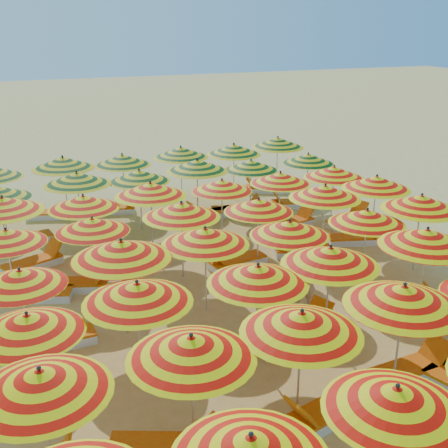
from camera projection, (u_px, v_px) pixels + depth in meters
The scene contains 60 objects.
ground at pixel (231, 286), 15.03m from camera, with size 120.00×120.00×0.00m, color #E7BC67.
umbrella_2 at pixel (396, 399), 7.57m from camera, with size 2.21×2.21×2.13m.
umbrella_6 at pixel (41, 382), 7.89m from camera, with size 2.23×2.23×2.16m.
umbrella_7 at pixel (191, 348), 8.67m from camera, with size 2.11×2.11×2.19m.
umbrella_8 at pixel (301, 323), 9.34m from camera, with size 2.54×2.54×2.22m.
umbrella_9 at pixel (404, 296), 10.07m from camera, with size 2.83×2.83×2.31m.
umbrella_12 at pixel (28, 324), 9.56m from camera, with size 2.26×2.26×2.07m.
umbrella_13 at pixel (137, 293), 10.40m from camera, with size 2.16×2.16×2.21m.
umbrella_14 at pixel (258, 275), 11.17m from camera, with size 2.56×2.56×2.19m.
umbrella_15 at pixel (330, 256), 11.93m from camera, with size 2.33×2.33×2.24m.
umbrella_16 at pixel (427, 238), 12.74m from camera, with size 2.59×2.59×2.32m.
umbrella_18 at pixel (20, 278), 11.42m from camera, with size 1.90×1.90×2.00m.
umbrella_19 at pixel (121, 250), 12.07m from camera, with size 2.43×2.43×2.32m.
umbrella_20 at pixel (205, 237), 13.09m from camera, with size 2.42×2.42×2.21m.
umbrella_21 at pixel (289, 228), 13.87m from camera, with size 2.52×2.52×2.11m.
umbrella_22 at pixel (367, 217), 14.64m from camera, with size 2.62×2.62×2.12m.
umbrella_23 at pixel (421, 203), 15.31m from camera, with size 2.66×2.66×2.29m.
umbrella_24 at pixel (7, 237), 13.55m from camera, with size 2.43×2.43×2.02m.
umbrella_25 at pixel (92, 225), 14.31m from camera, with size 2.24×2.24×2.03m.
umbrella_26 at pixel (181, 210), 14.90m from camera, with size 2.22×2.22×2.21m.
umbrella_27 at pixel (259, 206), 15.66m from camera, with size 2.52×2.52×2.08m.
umbrella_28 at pixel (325, 192), 16.40m from camera, with size 2.38×2.38×2.25m.
umbrella_29 at pixel (376, 183), 17.32m from camera, with size 2.28×2.28×2.25m.
umbrella_30 at pixel (3, 205), 15.13m from camera, with size 2.30×2.30×2.29m.
umbrella_31 at pixel (83, 202), 15.80m from camera, with size 2.13×2.13×2.13m.
umbrella_32 at pixel (150, 189), 16.58m from camera, with size 2.61×2.61×2.27m.
umbrella_33 at pixel (222, 186), 17.65m from camera, with size 2.50×2.50×2.05m.
umbrella_34 at pixel (280, 178), 18.32m from camera, with size 2.49×2.49×2.10m.
umbrella_35 at pixel (334, 172), 18.91m from camera, with size 2.58×2.58×2.14m.
umbrella_37 at pixel (77, 179), 17.79m from camera, with size 2.34×2.34×2.25m.
umbrella_38 at pixel (139, 176), 18.45m from camera, with size 2.32×2.32×2.14m.
umbrella_39 at pixel (197, 165), 19.33m from camera, with size 2.26×2.26×2.27m.
umbrella_40 at pixel (251, 165), 20.10m from camera, with size 2.50×2.50×2.07m.
umbrella_41 at pixel (308, 159), 21.04m from camera, with size 2.12×2.12×2.06m.
umbrella_43 at pixel (63, 163), 19.58m from camera, with size 2.55×2.55×2.30m.
umbrella_44 at pixel (122, 160), 20.42m from camera, with size 2.36×2.36×2.18m.
umbrella_45 at pixel (181, 152), 21.39m from camera, with size 2.69×2.69×2.24m.
umbrella_46 at pixel (234, 149), 21.82m from camera, with size 2.52×2.52×2.25m.
umbrella_47 at pixel (278, 142), 22.95m from camera, with size 2.70×2.70×2.28m.
lounger_4 at pixel (328, 412), 9.95m from camera, with size 1.82×0.94×0.69m.
lounger_5 at pixel (409, 370), 11.15m from camera, with size 1.76×0.68×0.69m.
lounger_7 at pixel (231, 352), 11.74m from camera, with size 1.83×1.04×0.69m.
lounger_8 at pixel (301, 331), 12.55m from camera, with size 1.83×1.14×0.69m.
lounger_10 at pixel (54, 341), 12.17m from camera, with size 1.74×0.62×0.69m.
lounger_11 at pixel (36, 294), 14.26m from camera, with size 1.83×1.14×0.69m.
lounger_12 at pixel (77, 284), 14.77m from camera, with size 1.83×1.15×0.69m.
lounger_13 at pixel (236, 261), 16.18m from camera, with size 1.79×0.80×0.69m.
lounger_14 at pixel (302, 251), 16.94m from camera, with size 1.83×1.09×0.69m.
lounger_15 at pixel (356, 239), 17.86m from camera, with size 1.83×1.07×0.69m.
lounger_16 at pixel (33, 263), 16.08m from camera, with size 1.82×1.17×0.69m.
lounger_17 at pixel (292, 223), 19.26m from camera, with size 1.82×0.96×0.69m.
lounger_18 at pixel (348, 220), 19.58m from camera, with size 1.83×1.11×0.69m.
lounger_19 at pixel (23, 240), 17.80m from camera, with size 1.80×0.84×0.69m.
lounger_20 at pixel (211, 214), 20.18m from camera, with size 1.79×0.77×0.69m.
lounger_21 at pixel (236, 210), 20.61m from camera, with size 1.82×1.01×0.69m.
lounger_22 at pixel (293, 203), 21.34m from camera, with size 1.83×1.05×0.69m.
lounger_23 at pixel (53, 214), 20.16m from camera, with size 1.83×1.10×0.69m.
lounger_24 at pixel (113, 209), 20.70m from camera, with size 1.83×1.04×0.69m.
lounger_25 at pixel (265, 189), 23.22m from camera, with size 1.82×1.25×0.69m.
beachgoer_a at pixel (306, 280), 13.54m from camera, with size 0.57×0.38×1.57m, color tan.
Camera 1 is at (-5.47, -12.41, 6.68)m, focal length 45.00 mm.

